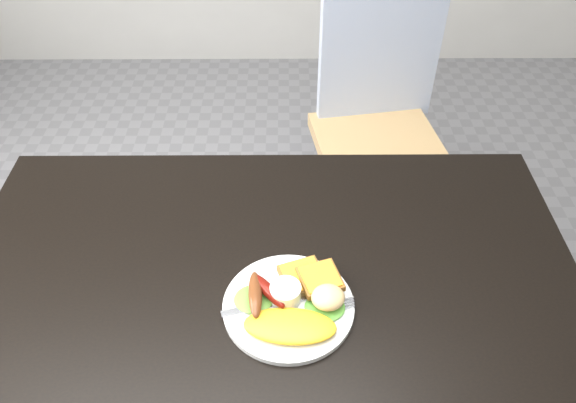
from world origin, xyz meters
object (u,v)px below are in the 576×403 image
Objects in this scene: dining_table at (268,295)px; dining_chair at (378,147)px; person at (405,122)px; plate at (288,306)px.

dining_table is 3.02× the size of dining_chair.
person is (0.33, 0.50, 0.04)m from dining_table.
plate reaches higher than dining_table.
dining_chair is at bearing 67.33° from dining_table.
dining_table is at bearing -122.11° from dining_chair.
person is at bearing 56.28° from dining_table.
dining_chair is 0.97m from plate.
person is at bearing -100.99° from dining_chair.
dining_table is at bearing 61.47° from person.
plate is at bearing 66.84° from person.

